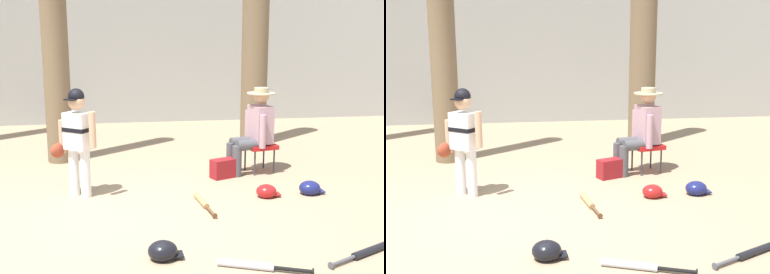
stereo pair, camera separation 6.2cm
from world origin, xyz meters
TOP-DOWN VIEW (x-y plane):
  - ground_plane at (0.00, 0.00)m, footprint 60.00×60.00m
  - concrete_back_wall at (0.00, 6.15)m, footprint 18.00×0.36m
  - tree_near_player at (-0.76, 2.72)m, footprint 0.52×0.52m
  - tree_behind_spectator at (2.51, 3.45)m, footprint 0.75×0.75m
  - young_ballplayer at (-0.36, 0.96)m, footprint 0.59×0.40m
  - folding_stool at (2.10, 1.66)m, footprint 0.47×0.47m
  - seated_spectator at (2.00, 1.64)m, footprint 0.68×0.54m
  - handbag_beside_stool at (1.53, 1.44)m, footprint 0.38×0.29m
  - bat_aluminum_silver at (1.20, -1.21)m, footprint 0.76×0.36m
  - bat_wood_tan at (1.06, 0.41)m, footprint 0.14×0.75m
  - bat_black_composite at (2.25, -1.12)m, footprint 0.70×0.37m
  - batting_helmet_navy at (2.42, 0.59)m, footprint 0.31×0.24m
  - batting_helmet_red at (1.86, 0.56)m, footprint 0.29×0.22m
  - batting_helmet_black at (0.47, -0.91)m, footprint 0.31×0.24m

SIDE VIEW (x-z plane):
  - ground_plane at x=0.00m, z-range 0.00..0.00m
  - bat_aluminum_silver at x=1.20m, z-range 0.00..0.07m
  - bat_wood_tan at x=1.06m, z-range 0.00..0.07m
  - bat_black_composite at x=2.25m, z-range 0.00..0.07m
  - batting_helmet_red at x=1.86m, z-range -0.01..0.16m
  - batting_helmet_black at x=0.47m, z-range -0.01..0.17m
  - batting_helmet_navy at x=2.42m, z-range -0.01..0.17m
  - handbag_beside_stool at x=1.53m, z-range 0.00..0.26m
  - folding_stool at x=2.10m, z-range 0.16..0.57m
  - seated_spectator at x=2.00m, z-range 0.04..1.24m
  - young_ballplayer at x=-0.36m, z-range 0.09..1.40m
  - concrete_back_wall at x=0.00m, z-range 0.00..2.87m
  - tree_behind_spectator at x=2.51m, z-range -0.38..4.18m
  - tree_near_player at x=-0.76m, z-range -0.25..5.05m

